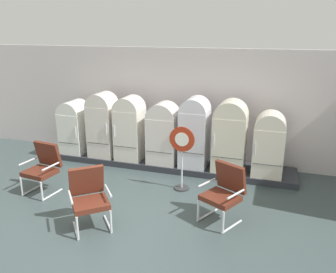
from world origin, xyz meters
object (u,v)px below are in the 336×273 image
at_px(refrigerator_3, 163,132).
at_px(refrigerator_4, 195,130).
at_px(refrigerator_2, 130,126).
at_px(refrigerator_6, 269,142).
at_px(armchair_left, 43,166).
at_px(armchair_right, 224,190).
at_px(refrigerator_1, 103,123).
at_px(refrigerator_0, 75,125).
at_px(sign_stand, 182,158).
at_px(refrigerator_5, 230,134).
at_px(armchair_center, 89,195).

distance_m(refrigerator_3, refrigerator_4, 0.76).
height_order(refrigerator_2, refrigerator_6, refrigerator_2).
xyz_separation_m(armchair_left, armchair_right, (3.70, 0.01, 0.00)).
bearing_deg(refrigerator_6, refrigerator_3, -179.51).
relative_size(refrigerator_2, refrigerator_3, 1.06).
bearing_deg(refrigerator_6, armchair_left, -155.61).
xyz_separation_m(refrigerator_1, refrigerator_6, (4.01, 0.02, -0.12)).
distance_m(refrigerator_0, armchair_right, 4.65).
distance_m(refrigerator_3, sign_stand, 1.26).
relative_size(refrigerator_3, refrigerator_6, 1.04).
bearing_deg(refrigerator_2, refrigerator_5, 0.40).
relative_size(refrigerator_6, armchair_center, 1.36).
distance_m(refrigerator_2, sign_stand, 1.91).
relative_size(refrigerator_4, sign_stand, 1.19).
bearing_deg(refrigerator_0, armchair_center, -54.26).
height_order(refrigerator_1, armchair_left, refrigerator_1).
bearing_deg(refrigerator_6, refrigerator_5, 179.80).
bearing_deg(armchair_right, refrigerator_0, 154.69).
bearing_deg(refrigerator_5, armchair_right, -84.25).
xyz_separation_m(armchair_right, armchair_center, (-2.14, -0.87, 0.00)).
distance_m(refrigerator_6, armchair_right, 2.10).
relative_size(refrigerator_0, refrigerator_4, 0.83).
bearing_deg(sign_stand, armchair_right, -42.76).
bearing_deg(refrigerator_1, refrigerator_6, 0.25).
height_order(refrigerator_1, refrigerator_3, refrigerator_1).
bearing_deg(refrigerator_3, refrigerator_2, 179.54).
height_order(refrigerator_2, armchair_left, refrigerator_2).
distance_m(refrigerator_0, refrigerator_2, 1.58).
bearing_deg(refrigerator_1, sign_stand, -23.29).
xyz_separation_m(refrigerator_1, armchair_center, (1.21, -2.83, -0.43)).
bearing_deg(refrigerator_2, refrigerator_0, 178.91).
relative_size(refrigerator_2, refrigerator_6, 1.11).
height_order(refrigerator_1, refrigerator_5, refrigerator_5).
height_order(refrigerator_6, armchair_center, refrigerator_6).
bearing_deg(armchair_left, sign_stand, 19.66).
xyz_separation_m(refrigerator_3, refrigerator_4, (0.76, 0.02, 0.10)).
bearing_deg(refrigerator_2, refrigerator_1, -179.74).
relative_size(refrigerator_3, armchair_right, 1.42).
distance_m(refrigerator_1, refrigerator_3, 1.59).
height_order(armchair_left, armchair_center, same).
xyz_separation_m(refrigerator_5, sign_stand, (-0.83, -1.02, -0.29)).
bearing_deg(refrigerator_5, armchair_left, -150.55).
relative_size(refrigerator_4, refrigerator_6, 1.16).
bearing_deg(refrigerator_2, armchair_center, -80.24).
bearing_deg(refrigerator_4, refrigerator_5, 0.09).
bearing_deg(refrigerator_3, sign_stand, -53.40).
height_order(refrigerator_1, refrigerator_2, refrigerator_1).
height_order(refrigerator_1, sign_stand, refrigerator_1).
xyz_separation_m(refrigerator_1, refrigerator_5, (3.15, 0.02, -0.00)).
relative_size(refrigerator_0, refrigerator_6, 0.96).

